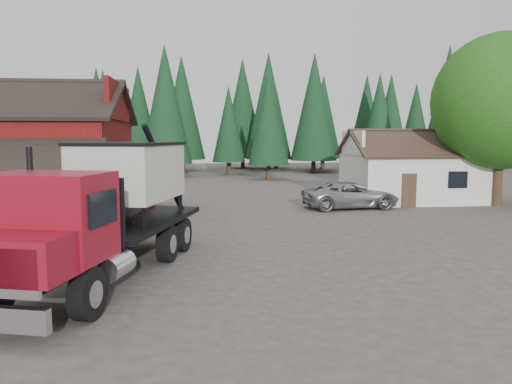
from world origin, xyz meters
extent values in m
plane|color=#473E37|center=(0.00, 0.00, 0.00)|extent=(120.00, 120.00, 0.00)
cube|color=maroon|center=(-11.00, 10.00, 2.50)|extent=(12.00, 10.00, 5.00)
cube|color=black|center=(-11.00, 12.50, 6.00)|extent=(12.80, 5.53, 2.35)
cube|color=maroon|center=(-5.00, 10.00, 6.00)|extent=(0.25, 7.00, 2.00)
cylinder|color=#382619|center=(-5.60, 2.10, 1.40)|extent=(0.20, 0.20, 2.80)
cube|color=silver|center=(13.00, 13.00, 1.50)|extent=(8.00, 6.00, 3.00)
cube|color=#38281E|center=(13.00, 11.50, 3.75)|extent=(8.60, 3.42, 1.80)
cube|color=#38281E|center=(13.00, 14.50, 3.75)|extent=(8.60, 3.42, 1.80)
cube|color=silver|center=(9.00, 13.00, 3.75)|extent=(0.20, 4.20, 1.50)
cube|color=silver|center=(17.00, 13.00, 3.75)|extent=(0.20, 4.20, 1.50)
cube|color=#38281E|center=(11.50, 9.98, 1.00)|extent=(0.90, 0.06, 2.00)
cube|color=black|center=(14.50, 9.98, 1.60)|extent=(1.20, 0.06, 1.00)
cylinder|color=#382619|center=(17.00, 10.00, 1.60)|extent=(0.60, 0.60, 3.20)
sphere|color=#1E5012|center=(17.00, 10.00, 6.20)|extent=(8.00, 8.00, 8.00)
sphere|color=#1E5012|center=(15.80, 10.80, 5.00)|extent=(4.40, 4.40, 4.40)
cylinder|color=#382619|center=(6.00, 30.00, 0.80)|extent=(0.44, 0.44, 1.60)
cone|color=black|center=(6.00, 30.00, 5.90)|extent=(3.96, 3.96, 9.00)
cylinder|color=#382619|center=(22.00, 26.00, 0.80)|extent=(0.44, 0.44, 1.60)
cone|color=black|center=(22.00, 26.00, 6.90)|extent=(4.84, 4.84, 11.00)
cylinder|color=#382619|center=(-4.00, 34.00, 0.80)|extent=(0.44, 0.44, 1.60)
cone|color=black|center=(-4.00, 34.00, 7.40)|extent=(5.28, 5.28, 12.00)
cylinder|color=black|center=(-3.29, -6.53, 0.61)|extent=(0.71, 1.28, 1.22)
cylinder|color=black|center=(-4.07, -0.75, 0.61)|extent=(0.71, 1.28, 1.22)
cylinder|color=black|center=(-1.83, -1.39, 0.61)|extent=(0.71, 1.28, 1.22)
cylinder|color=black|center=(-3.65, 0.75, 0.61)|extent=(0.71, 1.28, 1.22)
cylinder|color=black|center=(-1.40, 0.11, 0.61)|extent=(0.71, 1.28, 1.22)
cube|color=black|center=(-3.44, -2.79, 1.06)|extent=(3.81, 9.54, 0.45)
cube|color=maroon|center=(-4.68, -7.12, 1.67)|extent=(2.81, 2.08, 0.95)
cube|color=maroon|center=(-4.28, -5.73, 2.28)|extent=(3.09, 2.55, 2.06)
cube|color=black|center=(-4.52, -6.59, 2.62)|extent=(2.27, 0.73, 1.00)
cylinder|color=black|center=(-5.08, -4.46, 2.90)|extent=(0.19, 0.19, 2.00)
cube|color=black|center=(-3.97, -4.66, 2.23)|extent=(2.66, 0.88, 1.78)
cube|color=black|center=(-3.01, -1.29, 1.36)|extent=(4.50, 6.99, 0.18)
cube|color=beige|center=(-3.01, -1.29, 3.01)|extent=(3.47, 4.24, 1.78)
cone|color=beige|center=(-3.01, -1.29, 1.89)|extent=(3.03, 3.03, 0.78)
cube|color=black|center=(-3.01, -1.29, 3.92)|extent=(3.61, 4.37, 0.09)
cylinder|color=black|center=(-1.94, 0.03, 2.90)|extent=(1.44, 2.22, 3.40)
cube|color=maroon|center=(-2.92, 1.47, 1.67)|extent=(0.89, 1.04, 0.50)
cylinder|color=silver|center=(-2.85, -5.39, 0.95)|extent=(0.91, 1.24, 0.62)
imported|color=#999BA0|center=(8.00, 10.00, 0.77)|extent=(5.76, 3.08, 1.54)
camera|label=1|loc=(-0.77, -17.85, 4.16)|focal=35.00mm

